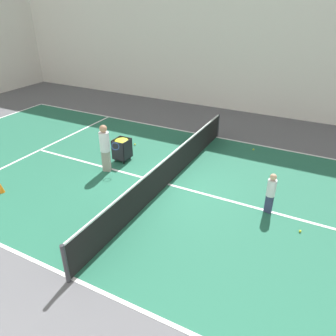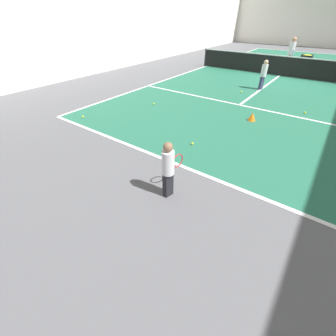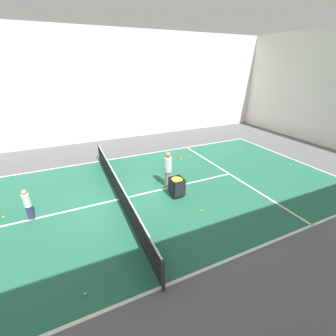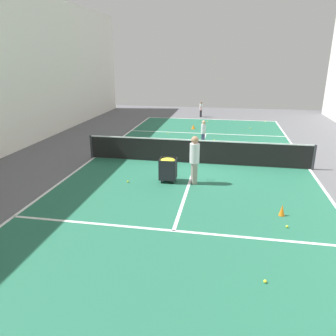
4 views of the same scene
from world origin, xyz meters
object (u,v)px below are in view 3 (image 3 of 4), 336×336
at_px(tennis_net, 118,189).
at_px(child_midcourt, 27,203).
at_px(training_cone_0, 180,157).
at_px(coach_at_net, 168,167).
at_px(ball_cart, 177,184).

xyz_separation_m(tennis_net, child_midcourt, (-0.04, -3.25, 0.19)).
bearing_deg(child_midcourt, training_cone_0, 35.25).
relative_size(coach_at_net, training_cone_0, 5.06).
bearing_deg(ball_cart, training_cone_0, 150.25).
xyz_separation_m(ball_cart, training_cone_0, (-3.65, 2.09, -0.44)).
bearing_deg(child_midcourt, ball_cart, 6.68).
height_order(coach_at_net, ball_cart, coach_at_net).
bearing_deg(training_cone_0, tennis_net, -57.03).
bearing_deg(training_cone_0, coach_at_net, -37.34).
height_order(tennis_net, child_midcourt, child_midcourt).
height_order(coach_at_net, training_cone_0, coach_at_net).
bearing_deg(coach_at_net, training_cone_0, -147.61).
height_order(coach_at_net, child_midcourt, coach_at_net).
bearing_deg(ball_cart, coach_at_net, 178.98).
bearing_deg(coach_at_net, child_midcourt, -19.05).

